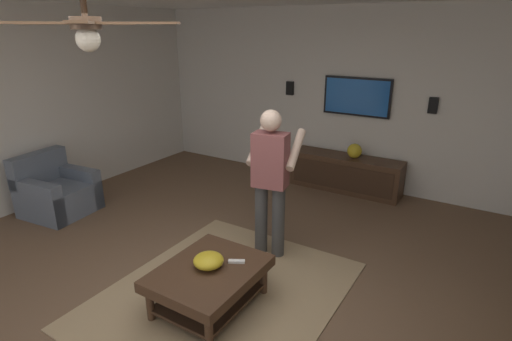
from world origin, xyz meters
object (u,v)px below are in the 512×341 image
at_px(armchair, 57,193).
at_px(bowl, 209,261).
at_px(tv, 357,97).
at_px(remote_white, 236,261).
at_px(wall_speaker_right, 290,88).
at_px(vase_round, 355,151).
at_px(media_console, 346,173).
at_px(wall_speaker_left, 433,105).
at_px(person_standing, 271,176).
at_px(ceiling_fan, 85,27).
at_px(coffee_table, 209,278).

distance_m(armchair, bowl, 3.04).
height_order(tv, remote_white, tv).
relative_size(bowl, wall_speaker_right, 1.24).
bearing_deg(vase_round, bowl, 176.74).
distance_m(media_console, vase_round, 0.40).
height_order(armchair, wall_speaker_right, wall_speaker_right).
distance_m(bowl, wall_speaker_left, 3.88).
bearing_deg(person_standing, armchair, 91.34).
bearing_deg(wall_speaker_right, wall_speaker_left, -90.00).
distance_m(person_standing, wall_speaker_left, 2.80).
xyz_separation_m(remote_white, wall_speaker_left, (3.40, -0.98, 0.99)).
bearing_deg(remote_white, ceiling_fan, -154.93).
bearing_deg(person_standing, coffee_table, 169.98).
bearing_deg(media_console, wall_speaker_right, -102.55).
xyz_separation_m(vase_round, wall_speaker_right, (0.27, 1.26, 0.81)).
bearing_deg(coffee_table, wall_speaker_left, -17.53).
distance_m(person_standing, wall_speaker_right, 2.79).
height_order(coffee_table, wall_speaker_right, wall_speaker_right).
relative_size(remote_white, ceiling_fan, 0.13).
relative_size(wall_speaker_left, ceiling_fan, 0.19).
height_order(wall_speaker_right, ceiling_fan, ceiling_fan).
xyz_separation_m(coffee_table, bowl, (0.02, 0.02, 0.17)).
bearing_deg(wall_speaker_right, vase_round, -102.01).
relative_size(coffee_table, remote_white, 6.67).
xyz_separation_m(media_console, tv, (0.24, 0.00, 1.16)).
distance_m(person_standing, ceiling_fan, 2.31).
height_order(media_console, bowl, media_console).
distance_m(person_standing, bowl, 1.17).
distance_m(bowl, remote_white, 0.26).
bearing_deg(media_console, bowl, -1.26).
distance_m(media_console, tv, 1.18).
bearing_deg(wall_speaker_right, coffee_table, -163.30).
height_order(media_console, ceiling_fan, ceiling_fan).
bearing_deg(bowl, wall_speaker_right, 16.57).
distance_m(armchair, vase_round, 4.29).
distance_m(media_console, person_standing, 2.35).
relative_size(tv, ceiling_fan, 0.90).
height_order(media_console, remote_white, media_console).
bearing_deg(wall_speaker_left, tv, 90.69).
distance_m(coffee_table, remote_white, 0.28).
xyz_separation_m(coffee_table, ceiling_fan, (-0.62, 0.42, 2.12)).
xyz_separation_m(remote_white, vase_round, (3.14, -0.01, 0.25)).
height_order(person_standing, wall_speaker_right, person_standing).
distance_m(coffee_table, tv, 3.77).
height_order(tv, vase_round, tv).
bearing_deg(tv, wall_speaker_left, 90.69).
bearing_deg(person_standing, wall_speaker_right, 13.30).
bearing_deg(ceiling_fan, media_console, -6.91).
bearing_deg(wall_speaker_left, bowl, 162.15).
xyz_separation_m(tv, vase_round, (-0.25, -0.12, -0.77)).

